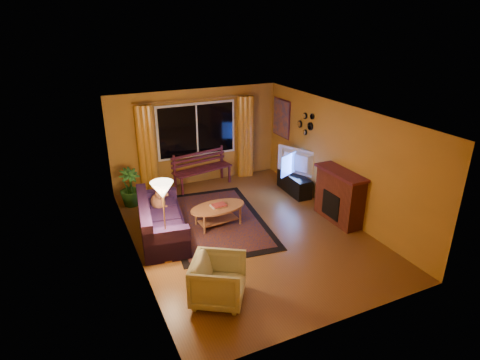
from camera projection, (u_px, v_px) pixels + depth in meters
name	position (u px, v px, depth m)	size (l,w,h in m)	color
floor	(246.00, 231.00, 8.44)	(4.50, 6.00, 0.02)	brown
ceiling	(247.00, 113.00, 7.47)	(4.50, 6.00, 0.02)	white
wall_back	(196.00, 137.00, 10.48)	(4.50, 0.02, 2.50)	#BC802C
wall_left	(131.00, 196.00, 7.08)	(0.02, 6.00, 2.50)	#BC802C
wall_right	(339.00, 160.00, 8.84)	(0.02, 6.00, 2.50)	#BC802C
window	(197.00, 130.00, 10.35)	(2.00, 0.02, 1.30)	black
curtain_rod	(196.00, 100.00, 10.00)	(0.03, 0.03, 3.20)	#BF8C3F
curtain_left	(147.00, 150.00, 9.89)	(0.36, 0.36, 2.24)	orange
curtain_right	(245.00, 137.00, 10.94)	(0.36, 0.36, 2.24)	orange
bench	(203.00, 178.00, 10.55)	(1.59, 0.47, 0.48)	#49171F
potted_plant	(130.00, 187.00, 9.43)	(0.51, 0.51, 0.91)	#235B1E
sofa	(162.00, 219.00, 8.09)	(0.85, 1.99, 0.80)	#241336
dog	(158.00, 198.00, 8.38)	(0.36, 0.49, 0.54)	#995D43
armchair	(218.00, 278.00, 6.25)	(0.80, 0.74, 0.82)	beige
floor_lamp	(165.00, 222.00, 7.16)	(0.26, 0.26, 1.57)	#BF8C3F
rug	(216.00, 220.00, 8.84)	(2.02, 3.19, 0.02)	#672908
coffee_table	(218.00, 216.00, 8.59)	(1.23, 1.23, 0.45)	#B66F41
tv_console	(294.00, 184.00, 10.19)	(0.38, 1.14, 0.48)	black
television	(295.00, 162.00, 9.97)	(1.16, 0.15, 0.67)	black
fireplace	(339.00, 197.00, 8.69)	(0.40, 1.20, 1.10)	maroon
mirror_cluster	(305.00, 122.00, 9.69)	(0.06, 0.60, 0.56)	black
painting	(281.00, 118.00, 10.72)	(0.04, 0.76, 0.96)	#C75712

